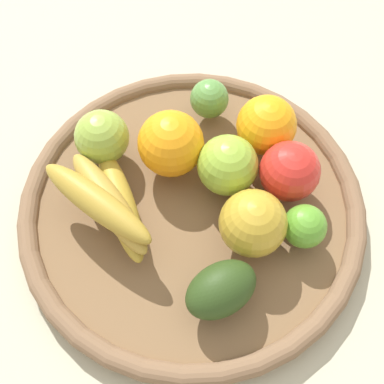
% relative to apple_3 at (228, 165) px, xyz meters
% --- Properties ---
extents(ground_plane, '(2.40, 2.40, 0.00)m').
position_rel_apple_3_xyz_m(ground_plane, '(-0.02, -0.05, -0.07)').
color(ground_plane, '#B6B297').
rests_on(ground_plane, ground).
extents(basket, '(0.42, 0.42, 0.04)m').
position_rel_apple_3_xyz_m(basket, '(-0.02, -0.05, -0.05)').
color(basket, brown).
rests_on(basket, ground_plane).
extents(apple_3, '(0.08, 0.08, 0.07)m').
position_rel_apple_3_xyz_m(apple_3, '(0.00, 0.00, 0.00)').
color(apple_3, '#90BB39').
rests_on(apple_3, basket).
extents(orange_1, '(0.11, 0.11, 0.08)m').
position_rel_apple_3_xyz_m(orange_1, '(-0.07, -0.02, 0.00)').
color(orange_1, orange).
rests_on(orange_1, basket).
extents(banana_bunch, '(0.16, 0.11, 0.06)m').
position_rel_apple_3_xyz_m(banana_bunch, '(-0.08, -0.12, -0.00)').
color(banana_bunch, '#B1922E').
rests_on(banana_bunch, basket).
extents(lime_0, '(0.06, 0.06, 0.05)m').
position_rel_apple_3_xyz_m(lime_0, '(0.11, -0.01, -0.01)').
color(lime_0, '#589E2D').
rests_on(lime_0, basket).
extents(orange_0, '(0.10, 0.10, 0.07)m').
position_rel_apple_3_xyz_m(orange_0, '(0.01, 0.08, 0.00)').
color(orange_0, orange).
rests_on(orange_0, basket).
extents(avocado, '(0.08, 0.10, 0.05)m').
position_rel_apple_3_xyz_m(avocado, '(0.08, -0.13, -0.01)').
color(avocado, '#294017').
rests_on(avocado, basket).
extents(apple_2, '(0.10, 0.10, 0.08)m').
position_rel_apple_3_xyz_m(apple_2, '(0.07, -0.05, 0.00)').
color(apple_2, gold).
rests_on(apple_2, basket).
extents(apple_1, '(0.08, 0.08, 0.07)m').
position_rel_apple_3_xyz_m(apple_1, '(-0.15, -0.06, -0.00)').
color(apple_1, '#90B241').
rests_on(apple_1, basket).
extents(apple_0, '(0.08, 0.08, 0.07)m').
position_rel_apple_3_xyz_m(apple_0, '(0.06, 0.04, -0.00)').
color(apple_0, red).
rests_on(apple_0, basket).
extents(lime_1, '(0.06, 0.06, 0.05)m').
position_rel_apple_3_xyz_m(lime_1, '(-0.08, 0.08, -0.01)').
color(lime_1, '#589142').
rests_on(lime_1, basket).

